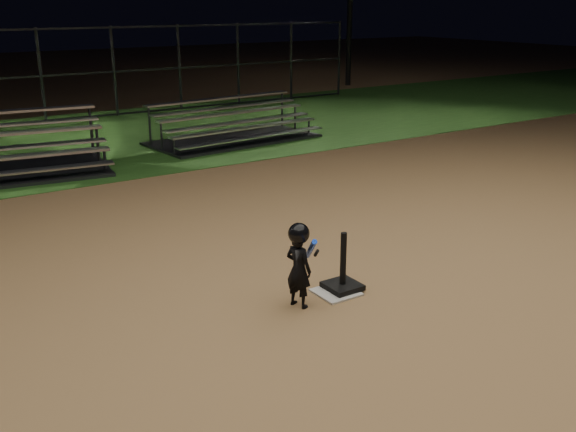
% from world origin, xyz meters
% --- Properties ---
extents(ground, '(80.00, 80.00, 0.00)m').
position_xyz_m(ground, '(0.00, 0.00, 0.00)').
color(ground, '#A17649').
rests_on(ground, ground).
extents(grass_strip, '(60.00, 8.00, 0.01)m').
position_xyz_m(grass_strip, '(0.00, 10.00, 0.01)').
color(grass_strip, '#24511A').
rests_on(grass_strip, ground).
extents(home_plate, '(0.45, 0.45, 0.02)m').
position_xyz_m(home_plate, '(0.00, 0.00, 0.01)').
color(home_plate, beige).
rests_on(home_plate, ground).
extents(batting_tee, '(0.38, 0.38, 0.68)m').
position_xyz_m(batting_tee, '(0.11, 0.03, 0.14)').
color(batting_tee, black).
rests_on(batting_tee, home_plate).
extents(child_batter, '(0.42, 0.58, 0.96)m').
position_xyz_m(child_batter, '(-0.54, -0.03, 0.51)').
color(child_batter, black).
rests_on(child_batter, ground).
extents(bleacher_right, '(4.07, 2.25, 0.96)m').
position_xyz_m(bleacher_right, '(3.10, 8.03, 0.20)').
color(bleacher_right, silver).
rests_on(bleacher_right, ground).
extents(backstop_fence, '(20.08, 0.08, 2.50)m').
position_xyz_m(backstop_fence, '(0.00, 13.00, 1.25)').
color(backstop_fence, '#38383D').
rests_on(backstop_fence, ground).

